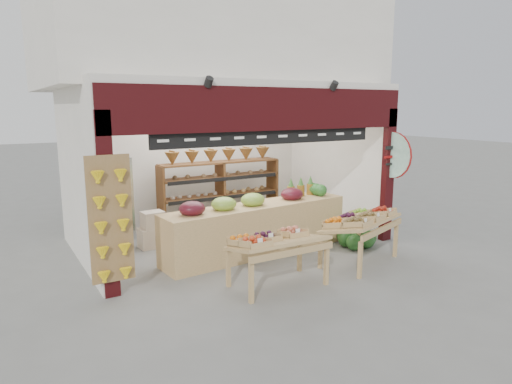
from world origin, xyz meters
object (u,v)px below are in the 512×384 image
object	(u,v)px
refrigerator	(111,199)
cardboard_stack	(162,232)
mid_counter	(257,227)
watermelon_pile	(356,235)
display_table_right	(361,220)
display_table_left	(270,241)
back_shelving	(220,177)

from	to	relation	value
refrigerator	cardboard_stack	size ratio (longest dim) A/B	1.66
cardboard_stack	mid_counter	xyz separation A→B (m)	(1.32, -1.41, 0.25)
cardboard_stack	watermelon_pile	size ratio (longest dim) A/B	1.23
display_table_right	watermelon_pile	size ratio (longest dim) A/B	2.07
display_table_left	refrigerator	bearing A→B (deg)	110.54
mid_counter	display_table_right	bearing A→B (deg)	-46.60
mid_counter	display_table_left	bearing A→B (deg)	-113.52
refrigerator	display_table_right	distance (m)	4.97
back_shelving	mid_counter	distance (m)	2.15
back_shelving	refrigerator	world-z (taller)	back_shelving
display_table_right	cardboard_stack	bearing A→B (deg)	133.27
display_table_right	watermelon_pile	world-z (taller)	display_table_right
refrigerator	watermelon_pile	world-z (taller)	refrigerator
back_shelving	display_table_left	xyz separation A→B (m)	(-0.91, -3.49, -0.43)
back_shelving	watermelon_pile	distance (m)	3.23
display_table_right	watermelon_pile	xyz separation A→B (m)	(0.64, 0.77, -0.55)
refrigerator	watermelon_pile	bearing A→B (deg)	-47.77
back_shelving	refrigerator	xyz separation A→B (m)	(-2.33, 0.29, -0.29)
watermelon_pile	display_table_right	bearing A→B (deg)	-129.67
refrigerator	watermelon_pile	size ratio (longest dim) A/B	2.05
refrigerator	display_table_left	xyz separation A→B (m)	(1.42, -3.78, -0.14)
cardboard_stack	display_table_right	size ratio (longest dim) A/B	0.60
back_shelving	display_table_left	size ratio (longest dim) A/B	1.95
cardboard_stack	display_table_right	bearing A→B (deg)	-46.73
refrigerator	cardboard_stack	xyz separation A→B (m)	(0.73, -0.93, -0.59)
mid_counter	display_table_left	distance (m)	1.59
display_table_left	display_table_right	world-z (taller)	display_table_right
back_shelving	refrigerator	size ratio (longest dim) A/B	1.67
watermelon_pile	display_table_left	bearing A→B (deg)	-161.26
back_shelving	mid_counter	bearing A→B (deg)	-97.78
cardboard_stack	display_table_left	bearing A→B (deg)	-76.45
refrigerator	display_table_right	world-z (taller)	refrigerator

